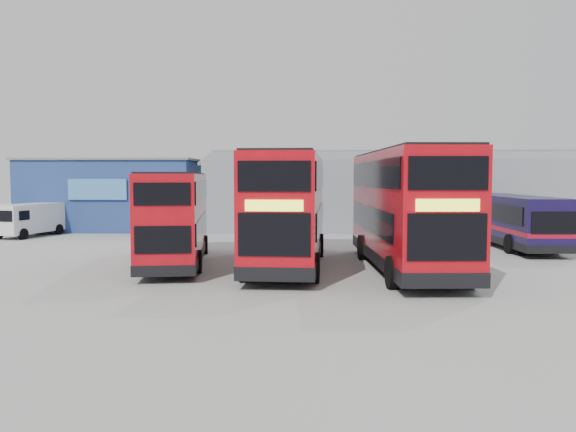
{
  "coord_description": "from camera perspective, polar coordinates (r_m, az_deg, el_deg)",
  "views": [
    {
      "loc": [
        0.06,
        -23.31,
        3.84
      ],
      "look_at": [
        -0.77,
        1.5,
        2.1
      ],
      "focal_mm": 35.0,
      "sensor_mm": 36.0,
      "label": 1
    }
  ],
  "objects": [
    {
      "name": "office_block",
      "position": [
        43.65,
        -16.88,
        2.18
      ],
      "size": [
        12.3,
        8.32,
        5.12
      ],
      "color": "navy",
      "rests_on": "ground"
    },
    {
      "name": "panel_van",
      "position": [
        39.68,
        -24.81,
        -0.21
      ],
      "size": [
        3.03,
        5.12,
        2.1
      ],
      "rotation": [
        0.0,
        0.0,
        -0.25
      ],
      "color": "silver",
      "rests_on": "ground"
    },
    {
      "name": "double_decker_left",
      "position": [
        24.96,
        -11.33,
        -0.3
      ],
      "size": [
        3.53,
        9.69,
        4.01
      ],
      "rotation": [
        0.0,
        0.0,
        3.28
      ],
      "color": "#AF0A13",
      "rests_on": "ground"
    },
    {
      "name": "double_decker_right",
      "position": [
        23.57,
        11.82,
        0.52
      ],
      "size": [
        3.41,
        11.73,
        4.91
      ],
      "rotation": [
        0.0,
        0.0,
        0.05
      ],
      "color": "#AF0A13",
      "rests_on": "ground"
    },
    {
      "name": "maintenance_shed",
      "position": [
        44.05,
        12.31,
        2.3
      ],
      "size": [
        30.5,
        12.0,
        5.89
      ],
      "color": "gray",
      "rests_on": "ground"
    },
    {
      "name": "double_decker_centre",
      "position": [
        24.1,
        0.02,
        0.54
      ],
      "size": [
        3.33,
        11.45,
        4.79
      ],
      "rotation": [
        0.0,
        0.0,
        -0.05
      ],
      "color": "#AF0A13",
      "rests_on": "ground"
    },
    {
      "name": "single_decker_blue",
      "position": [
        33.15,
        21.71,
        -0.5
      ],
      "size": [
        2.66,
        10.43,
        2.81
      ],
      "rotation": [
        0.0,
        0.0,
        3.16
      ],
      "color": "#0F0C37",
      "rests_on": "ground"
    },
    {
      "name": "ground_plane",
      "position": [
        23.63,
        1.76,
        -5.35
      ],
      "size": [
        120.0,
        120.0,
        0.0
      ],
      "primitive_type": "plane",
      "color": "gray",
      "rests_on": "ground"
    }
  ]
}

